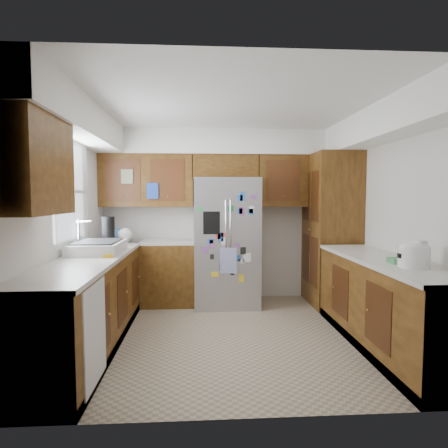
% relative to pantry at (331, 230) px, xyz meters
% --- Properties ---
extents(floor, '(3.60, 3.60, 0.00)m').
position_rel_pantry_xyz_m(floor, '(-1.50, -1.15, -1.07)').
color(floor, tan).
rests_on(floor, ground).
extents(room_shell, '(3.64, 3.24, 2.52)m').
position_rel_pantry_xyz_m(room_shell, '(-1.61, -0.79, 0.75)').
color(room_shell, silver).
rests_on(room_shell, ground).
extents(left_counter_run, '(1.36, 3.20, 0.92)m').
position_rel_pantry_xyz_m(left_counter_run, '(-2.86, -1.12, -0.65)').
color(left_counter_run, '#3D250B').
rests_on(left_counter_run, ground).
extents(right_counter_run, '(0.63, 2.25, 0.92)m').
position_rel_pantry_xyz_m(right_counter_run, '(0.00, -1.62, -0.65)').
color(right_counter_run, '#3D250B').
rests_on(right_counter_run, ground).
extents(pantry, '(0.60, 0.90, 2.15)m').
position_rel_pantry_xyz_m(pantry, '(0.00, 0.00, 0.00)').
color(pantry, '#3D250B').
rests_on(pantry, ground).
extents(fridge, '(0.90, 0.79, 1.80)m').
position_rel_pantry_xyz_m(fridge, '(-1.50, 0.05, -0.17)').
color(fridge, '#98989C').
rests_on(fridge, ground).
extents(bridge_cabinet, '(0.96, 0.34, 0.35)m').
position_rel_pantry_xyz_m(bridge_cabinet, '(-1.50, 0.28, 0.90)').
color(bridge_cabinet, '#3D250B').
rests_on(bridge_cabinet, fridge).
extents(fridge_top_items, '(0.95, 0.34, 0.30)m').
position_rel_pantry_xyz_m(fridge_top_items, '(-1.61, 0.26, 1.21)').
color(fridge_top_items, blue).
rests_on(fridge_top_items, bridge_cabinet).
extents(sink_assembly, '(0.52, 0.71, 0.37)m').
position_rel_pantry_xyz_m(sink_assembly, '(-3.00, -1.05, -0.09)').
color(sink_assembly, silver).
rests_on(sink_assembly, left_counter_run).
extents(left_counter_clutter, '(0.35, 0.93, 0.38)m').
position_rel_pantry_xyz_m(left_counter_clutter, '(-2.97, -0.30, -0.02)').
color(left_counter_clutter, black).
rests_on(left_counter_clutter, left_counter_run).
extents(rice_cooker, '(0.27, 0.26, 0.23)m').
position_rel_pantry_xyz_m(rice_cooker, '(-0.00, -2.09, -0.03)').
color(rice_cooker, white).
rests_on(rice_cooker, right_counter_run).
extents(paper_towel, '(0.11, 0.11, 0.24)m').
position_rel_pantry_xyz_m(paper_towel, '(0.04, -2.13, -0.03)').
color(paper_towel, white).
rests_on(paper_towel, right_counter_run).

